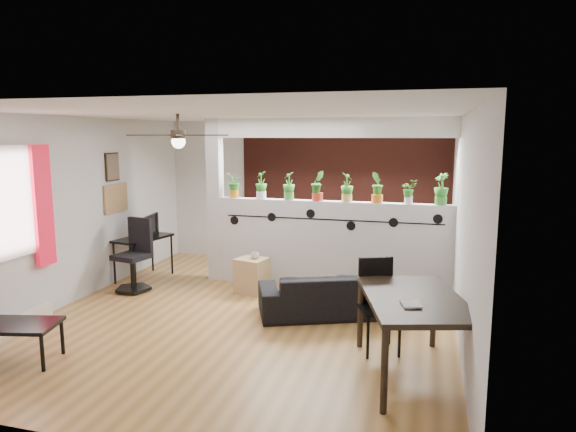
% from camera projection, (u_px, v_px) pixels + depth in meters
% --- Properties ---
extents(room_shell, '(6.30, 7.10, 2.90)m').
position_uv_depth(room_shell, '(249.00, 217.00, 6.56)').
color(room_shell, olive).
rests_on(room_shell, ground).
extents(partition_wall, '(3.60, 0.18, 1.35)m').
position_uv_depth(partition_wall, '(331.00, 245.00, 7.87)').
color(partition_wall, '#BCBCC1').
rests_on(partition_wall, ground).
extents(ceiling_header, '(3.60, 0.18, 0.30)m').
position_uv_depth(ceiling_header, '(333.00, 128.00, 7.59)').
color(ceiling_header, white).
rests_on(ceiling_header, room_shell).
extents(pier_column, '(0.22, 0.20, 2.60)m').
position_uv_depth(pier_column, '(215.00, 200.00, 8.28)').
color(pier_column, '#BCBCC1').
rests_on(pier_column, ground).
extents(brick_panel, '(3.90, 0.05, 2.60)m').
position_uv_depth(brick_panel, '(347.00, 194.00, 9.17)').
color(brick_panel, '#9A3A2C').
rests_on(brick_panel, ground).
extents(vine_decal, '(3.31, 0.01, 0.30)m').
position_uv_depth(vine_decal, '(331.00, 220.00, 7.72)').
color(vine_decal, black).
rests_on(vine_decal, partition_wall).
extents(window_assembly, '(0.09, 1.30, 1.55)m').
position_uv_depth(window_assembly, '(10.00, 206.00, 6.05)').
color(window_assembly, white).
rests_on(window_assembly, room_shell).
extents(baseboard_heater, '(0.08, 1.00, 0.18)m').
position_uv_depth(baseboard_heater, '(21.00, 321.00, 6.27)').
color(baseboard_heater, silver).
rests_on(baseboard_heater, ground).
extents(corkboard, '(0.03, 0.60, 0.45)m').
position_uv_depth(corkboard, '(116.00, 198.00, 8.13)').
color(corkboard, '#936E47').
rests_on(corkboard, room_shell).
extents(framed_art, '(0.03, 0.34, 0.44)m').
position_uv_depth(framed_art, '(112.00, 167.00, 8.01)').
color(framed_art, '#8C7259').
rests_on(framed_art, room_shell).
extents(ceiling_fan, '(1.19, 1.19, 0.43)m').
position_uv_depth(ceiling_fan, '(178.00, 137.00, 6.32)').
color(ceiling_fan, black).
rests_on(ceiling_fan, room_shell).
extents(potted_plant_0, '(0.17, 0.21, 0.40)m').
position_uv_depth(potted_plant_0, '(234.00, 185.00, 8.15)').
color(potted_plant_0, orange).
rests_on(potted_plant_0, partition_wall).
extents(potted_plant_1, '(0.20, 0.24, 0.43)m').
position_uv_depth(potted_plant_1, '(261.00, 184.00, 8.03)').
color(potted_plant_1, white).
rests_on(potted_plant_1, partition_wall).
extents(potted_plant_2, '(0.21, 0.25, 0.43)m').
position_uv_depth(potted_plant_2, '(289.00, 185.00, 7.91)').
color(potted_plant_2, '#499436').
rests_on(potted_plant_2, partition_wall).
extents(potted_plant_3, '(0.30, 0.29, 0.46)m').
position_uv_depth(potted_plant_3, '(318.00, 185.00, 7.79)').
color(potted_plant_3, '#B52E1C').
rests_on(potted_plant_3, partition_wall).
extents(potted_plant_4, '(0.26, 0.28, 0.43)m').
position_uv_depth(potted_plant_4, '(347.00, 186.00, 7.67)').
color(potted_plant_4, gold).
rests_on(potted_plant_4, partition_wall).
extents(potted_plant_5, '(0.21, 0.26, 0.46)m').
position_uv_depth(potted_plant_5, '(378.00, 186.00, 7.55)').
color(potted_plant_5, orange).
rests_on(potted_plant_5, partition_wall).
extents(potted_plant_6, '(0.22, 0.20, 0.36)m').
position_uv_depth(potted_plant_6, '(409.00, 191.00, 7.44)').
color(potted_plant_6, silver).
rests_on(potted_plant_6, partition_wall).
extents(potted_plant_7, '(0.31, 0.30, 0.46)m').
position_uv_depth(potted_plant_7, '(441.00, 188.00, 7.31)').
color(potted_plant_7, '#398430').
rests_on(potted_plant_7, partition_wall).
extents(sofa, '(1.99, 1.38, 0.54)m').
position_uv_depth(sofa, '(334.00, 294.00, 6.75)').
color(sofa, black).
rests_on(sofa, ground).
extents(cube_shelf, '(0.51, 0.47, 0.52)m').
position_uv_depth(cube_shelf, '(252.00, 275.00, 7.67)').
color(cube_shelf, '#A68557').
rests_on(cube_shelf, ground).
extents(cup, '(0.15, 0.15, 0.10)m').
position_uv_depth(cup, '(255.00, 255.00, 7.61)').
color(cup, gray).
rests_on(cup, cube_shelf).
extents(computer_desk, '(0.68, 1.04, 0.70)m').
position_uv_depth(computer_desk, '(143.00, 241.00, 8.36)').
color(computer_desk, black).
rests_on(computer_desk, ground).
extents(monitor, '(0.34, 0.11, 0.19)m').
position_uv_depth(monitor, '(148.00, 230.00, 8.48)').
color(monitor, black).
rests_on(monitor, computer_desk).
extents(office_chair, '(0.56, 0.56, 1.08)m').
position_uv_depth(office_chair, '(135.00, 260.00, 7.75)').
color(office_chair, black).
rests_on(office_chair, ground).
extents(dining_table, '(1.26, 1.66, 0.81)m').
position_uv_depth(dining_table, '(414.00, 305.00, 4.95)').
color(dining_table, black).
rests_on(dining_table, ground).
extents(book, '(0.22, 0.26, 0.02)m').
position_uv_depth(book, '(402.00, 304.00, 4.67)').
color(book, gray).
rests_on(book, dining_table).
extents(folding_chair, '(0.53, 0.53, 1.01)m').
position_uv_depth(folding_chair, '(377.00, 296.00, 5.61)').
color(folding_chair, black).
rests_on(folding_chair, ground).
extents(coffee_table, '(0.99, 0.69, 0.42)m').
position_uv_depth(coffee_table, '(13.00, 327.00, 5.30)').
color(coffee_table, black).
rests_on(coffee_table, ground).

